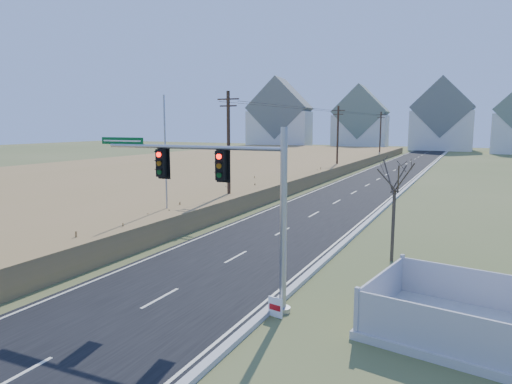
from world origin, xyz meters
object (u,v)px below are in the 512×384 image
Objects in this scene: traffic_signal_mast at (235,196)px; open_sign at (275,307)px; bare_tree at (395,174)px; fence_enclosure at (484,331)px; flagpole at (166,176)px.

traffic_signal_mast is 11.75× the size of open_sign.
traffic_signal_mast reaches higher than bare_tree.
traffic_signal_mast is at bearing 175.96° from open_sign.
open_sign is at bearing -16.58° from traffic_signal_mast.
fence_enclosure is 6.50m from open_sign.
flagpole reaches higher than bare_tree.
bare_tree is (4.25, 7.95, 0.21)m from traffic_signal_mast.
fence_enclosure is at bearing -24.64° from flagpole.
traffic_signal_mast reaches higher than open_sign.
bare_tree is (2.47, 8.43, 3.87)m from open_sign.
bare_tree is (-3.91, 7.20, 3.94)m from fence_enclosure.
fence_enclosure is at bearing 22.13° from open_sign.
open_sign is 0.13× the size of bare_tree.
bare_tree reaches higher than fence_enclosure.
open_sign is 9.60m from bare_tree.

